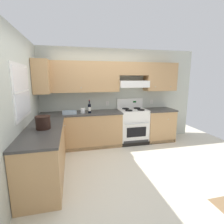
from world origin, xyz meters
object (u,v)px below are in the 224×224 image
stove (133,125)px  bucket (43,122)px  wine_bottle (89,108)px  bowl (70,113)px  paper_towel_roll (83,111)px

stove → bucket: size_ratio=4.66×
wine_bottle → bowl: (-0.49, 0.01, -0.11)m
bowl → paper_towel_roll: bearing=5.2°
stove → wine_bottle: (-1.19, -0.11, 0.57)m
stove → bucket: (-2.11, -1.30, 0.55)m
stove → bucket: 2.54m
bowl → paper_towel_roll: (0.32, 0.03, 0.04)m
bowl → stove: bearing=3.2°
bowl → bucket: (-0.43, -1.20, 0.09)m
stove → wine_bottle: 1.33m
wine_bottle → bucket: size_ratio=1.29×
wine_bottle → bowl: 0.50m
wine_bottle → bucket: 1.50m
bucket → paper_towel_roll: size_ratio=2.14×
bucket → paper_towel_roll: (0.76, 1.23, -0.06)m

